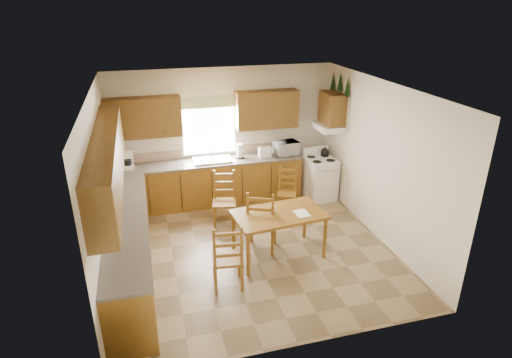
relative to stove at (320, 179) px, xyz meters
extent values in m
plane|color=olive|center=(-1.88, -1.59, -0.43)|extent=(4.50, 4.50, 0.00)
plane|color=brown|center=(-1.88, -1.59, 2.27)|extent=(4.50, 4.50, 0.00)
plane|color=beige|center=(-4.13, -1.59, 0.92)|extent=(4.50, 4.50, 0.00)
plane|color=beige|center=(0.37, -1.59, 0.92)|extent=(4.50, 4.50, 0.00)
plane|color=beige|center=(-1.88, 0.66, 0.92)|extent=(4.50, 4.50, 0.00)
plane|color=beige|center=(-1.88, -3.84, 0.92)|extent=(4.50, 4.50, 0.00)
cube|color=brown|center=(-2.25, 0.36, 0.01)|extent=(3.75, 0.60, 0.88)
cube|color=brown|center=(-3.83, -1.74, 0.01)|extent=(0.60, 3.60, 0.88)
cube|color=#5B534B|center=(-2.25, 0.36, 0.47)|extent=(3.75, 0.63, 0.04)
cube|color=#5B534B|center=(-3.83, -1.74, 0.47)|extent=(0.63, 3.60, 0.04)
cube|color=#9D7D69|center=(-2.25, 0.65, 0.58)|extent=(3.75, 0.01, 0.18)
cube|color=brown|center=(-3.43, 0.49, 1.43)|extent=(1.41, 0.33, 0.75)
cube|color=brown|center=(-1.02, 0.49, 1.43)|extent=(1.25, 0.33, 0.75)
cube|color=brown|center=(-3.96, -1.74, 1.43)|extent=(0.33, 3.60, 0.75)
cube|color=brown|center=(0.20, 0.06, 1.47)|extent=(0.33, 0.62, 0.62)
cube|color=white|center=(0.15, 0.06, 1.09)|extent=(0.44, 0.62, 0.12)
cube|color=white|center=(-2.18, 0.63, 1.12)|extent=(1.13, 0.02, 1.18)
cube|color=white|center=(-2.18, 0.62, 1.12)|extent=(1.05, 0.01, 1.10)
cube|color=#4B783A|center=(-2.18, 0.60, 1.62)|extent=(1.19, 0.01, 0.24)
cube|color=silver|center=(-2.18, 0.36, 0.51)|extent=(0.75, 0.45, 0.04)
cone|color=black|center=(0.33, -0.26, 1.95)|extent=(0.22, 0.22, 0.36)
cone|color=black|center=(0.33, 0.06, 1.99)|extent=(0.22, 0.22, 0.36)
cone|color=black|center=(0.33, 0.38, 1.95)|extent=(0.22, 0.22, 0.36)
cube|color=white|center=(0.00, 0.00, 0.00)|extent=(0.64, 0.65, 0.86)
cube|color=white|center=(-3.79, 0.37, 0.66)|extent=(0.22, 0.26, 0.34)
cylinder|color=white|center=(-1.61, 0.38, 0.64)|extent=(0.15, 0.15, 0.29)
cube|color=white|center=(-1.11, 0.32, 0.59)|extent=(0.25, 0.16, 0.20)
imported|color=white|center=(-0.64, 0.34, 0.63)|extent=(0.50, 0.40, 0.27)
cube|color=brown|center=(-1.50, -1.86, -0.05)|extent=(1.51, 0.96, 0.77)
cube|color=brown|center=(-2.47, -2.43, 0.09)|extent=(0.48, 0.46, 1.04)
cube|color=brown|center=(-1.72, -1.61, 0.12)|extent=(0.60, 0.59, 1.10)
cube|color=brown|center=(-2.14, -0.58, 0.07)|extent=(0.50, 0.48, 1.00)
cube|color=brown|center=(-0.86, -0.39, 0.01)|extent=(0.48, 0.47, 0.88)
cube|color=white|center=(-1.16, -1.96, 0.34)|extent=(0.22, 0.29, 0.00)
cube|color=white|center=(-1.60, -1.83, 0.40)|extent=(0.09, 0.06, 0.12)
camera|label=1|loc=(-3.44, -7.57, 3.48)|focal=30.00mm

